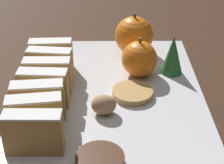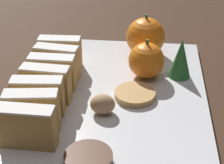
{
  "view_description": "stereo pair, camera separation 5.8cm",
  "coord_description": "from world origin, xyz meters",
  "px_view_note": "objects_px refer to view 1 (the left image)",
  "views": [
    {
      "loc": [
        -0.0,
        -0.5,
        0.34
      ],
      "look_at": [
        0.0,
        0.0,
        0.04
      ],
      "focal_mm": 60.0,
      "sensor_mm": 36.0,
      "label": 1
    },
    {
      "loc": [
        0.05,
        -0.49,
        0.34
      ],
      "look_at": [
        0.0,
        0.0,
        0.04
      ],
      "focal_mm": 60.0,
      "sensor_mm": 36.0,
      "label": 2
    }
  ],
  "objects_px": {
    "orange_far": "(136,36)",
    "chocolate_cookie": "(102,161)",
    "walnut": "(106,105)",
    "orange_near": "(141,59)"
  },
  "relations": [
    {
      "from": "orange_near",
      "to": "walnut",
      "type": "distance_m",
      "value": 0.13
    },
    {
      "from": "orange_far",
      "to": "chocolate_cookie",
      "type": "relative_size",
      "value": 1.34
    },
    {
      "from": "walnut",
      "to": "chocolate_cookie",
      "type": "height_order",
      "value": "walnut"
    },
    {
      "from": "orange_near",
      "to": "walnut",
      "type": "xyz_separation_m",
      "value": [
        -0.06,
        -0.12,
        -0.02
      ]
    },
    {
      "from": "orange_near",
      "to": "orange_far",
      "type": "bearing_deg",
      "value": 93.03
    },
    {
      "from": "orange_far",
      "to": "walnut",
      "type": "height_order",
      "value": "orange_far"
    },
    {
      "from": "chocolate_cookie",
      "to": "walnut",
      "type": "bearing_deg",
      "value": 88.32
    },
    {
      "from": "chocolate_cookie",
      "to": "orange_far",
      "type": "bearing_deg",
      "value": 79.36
    },
    {
      "from": "orange_near",
      "to": "orange_far",
      "type": "xyz_separation_m",
      "value": [
        -0.0,
        0.08,
        0.01
      ]
    },
    {
      "from": "orange_far",
      "to": "chocolate_cookie",
      "type": "height_order",
      "value": "orange_far"
    }
  ]
}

